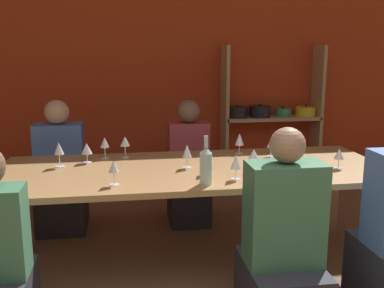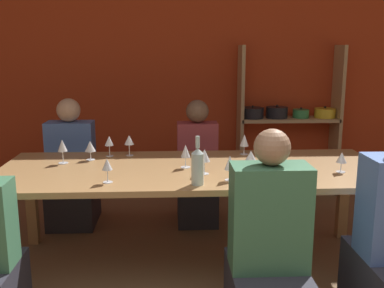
% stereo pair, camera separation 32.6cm
% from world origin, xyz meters
% --- Properties ---
extents(wall_back_red, '(8.80, 0.06, 2.70)m').
position_xyz_m(wall_back_red, '(0.00, 3.83, 1.35)').
color(wall_back_red, '#B23819').
rests_on(wall_back_red, ground_plane).
extents(shelf_unit, '(1.10, 0.30, 1.62)m').
position_xyz_m(shelf_unit, '(1.04, 3.63, 0.63)').
color(shelf_unit, tan).
rests_on(shelf_unit, ground_plane).
extents(dining_table, '(2.75, 1.06, 0.75)m').
position_xyz_m(dining_table, '(-0.09, 1.95, 0.68)').
color(dining_table, '#AD7F4C').
rests_on(dining_table, ground_plane).
extents(wine_bottle_green, '(0.08, 0.08, 0.31)m').
position_xyz_m(wine_bottle_green, '(-0.08, 1.54, 0.87)').
color(wine_bottle_green, '#B2C6C1').
rests_on(wine_bottle_green, dining_table).
extents(wine_glass_empty_a, '(0.08, 0.08, 0.16)m').
position_xyz_m(wine_glass_empty_a, '(0.29, 1.76, 0.87)').
color(wine_glass_empty_a, white).
rests_on(wine_glass_empty_a, dining_table).
extents(wine_glass_empty_b, '(0.07, 0.07, 0.14)m').
position_xyz_m(wine_glass_empty_b, '(0.92, 1.78, 0.85)').
color(wine_glass_empty_b, white).
rests_on(wine_glass_empty_b, dining_table).
extents(wine_glass_red_a, '(0.07, 0.07, 0.14)m').
position_xyz_m(wine_glass_red_a, '(0.55, 2.19, 0.85)').
color(wine_glass_red_a, white).
rests_on(wine_glass_red_a, dining_table).
extents(wine_glass_red_b, '(0.07, 0.07, 0.16)m').
position_xyz_m(wine_glass_red_b, '(0.13, 1.62, 0.86)').
color(wine_glass_red_b, white).
rests_on(wine_glass_red_b, dining_table).
extents(wine_glass_white_a, '(0.07, 0.07, 0.17)m').
position_xyz_m(wine_glass_white_a, '(-0.14, 1.95, 0.87)').
color(wine_glass_white_a, white).
rests_on(wine_glass_white_a, dining_table).
extents(wine_glass_red_c, '(0.06, 0.06, 0.16)m').
position_xyz_m(wine_glass_red_c, '(-0.65, 1.61, 0.86)').
color(wine_glass_red_c, white).
rests_on(wine_glass_red_c, dining_table).
extents(wine_glass_white_b, '(0.07, 0.07, 0.16)m').
position_xyz_m(wine_glass_white_b, '(0.34, 2.34, 0.86)').
color(wine_glass_white_b, white).
rests_on(wine_glass_white_b, dining_table).
extents(wine_glass_empty_c, '(0.07, 0.07, 0.18)m').
position_xyz_m(wine_glass_empty_c, '(-1.04, 2.12, 0.88)').
color(wine_glass_empty_c, white).
rests_on(wine_glass_empty_c, dining_table).
extents(wine_glass_white_c, '(0.08, 0.08, 0.15)m').
position_xyz_m(wine_glass_white_c, '(-0.86, 2.21, 0.86)').
color(wine_glass_white_c, white).
rests_on(wine_glass_white_c, dining_table).
extents(wine_glass_white_d, '(0.08, 0.08, 0.17)m').
position_xyz_m(wine_glass_white_d, '(-0.02, 1.78, 0.88)').
color(wine_glass_white_d, white).
rests_on(wine_glass_white_d, dining_table).
extents(wine_glass_empty_d, '(0.07, 0.07, 0.16)m').
position_xyz_m(wine_glass_empty_d, '(-0.73, 2.33, 0.87)').
color(wine_glass_empty_d, white).
rests_on(wine_glass_empty_d, dining_table).
extents(wine_glass_white_e, '(0.08, 0.08, 0.16)m').
position_xyz_m(wine_glass_white_e, '(-0.57, 2.34, 0.87)').
color(wine_glass_white_e, white).
rests_on(wine_glass_white_e, dining_table).
extents(person_far_a, '(0.41, 0.52, 1.16)m').
position_xyz_m(person_far_a, '(-1.14, 2.84, 0.42)').
color(person_far_a, '#2D2D38').
rests_on(person_far_a, ground_plane).
extents(person_far_b, '(0.36, 0.45, 1.14)m').
position_xyz_m(person_far_b, '(-0.01, 2.83, 0.42)').
color(person_far_b, '#2D2D38').
rests_on(person_far_b, ground_plane).
extents(person_near_c, '(0.42, 0.52, 1.18)m').
position_xyz_m(person_near_c, '(0.28, 1.13, 0.43)').
color(person_near_c, '#2D2D38').
rests_on(person_near_c, ground_plane).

